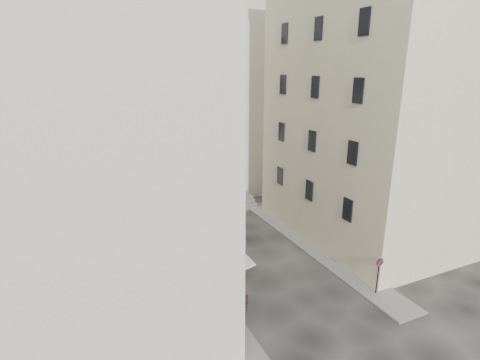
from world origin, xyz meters
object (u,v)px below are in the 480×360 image
no_parking_sign (379,269)px  bistro_table_a (234,304)px  bistro_table_b (234,283)px  pedestrian (219,258)px

no_parking_sign → bistro_table_a: no_parking_sign is taller
bistro_table_b → pedestrian: bearing=89.4°
bistro_table_a → no_parking_sign: bearing=-13.4°
bistro_table_b → pedestrian: (0.02, 2.34, 0.42)m
no_parking_sign → bistro_table_b: 8.05m
bistro_table_a → bistro_table_b: 2.03m
pedestrian → bistro_table_a: bearing=37.1°
no_parking_sign → bistro_table_b: bearing=159.2°
bistro_table_a → pedestrian: (0.84, 4.19, 0.38)m
bistro_table_b → pedestrian: pedestrian is taller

